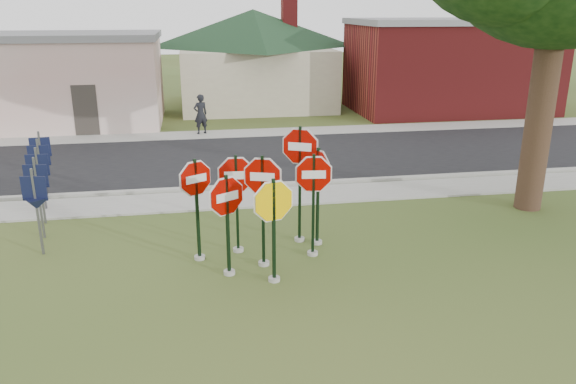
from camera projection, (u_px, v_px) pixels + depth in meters
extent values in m
plane|color=#37501E|center=(280.00, 288.00, 11.09)|extent=(120.00, 120.00, 0.00)
cube|color=gray|center=(250.00, 198.00, 16.23)|extent=(60.00, 1.60, 0.06)
cube|color=black|center=(237.00, 159.00, 20.45)|extent=(60.00, 7.00, 0.04)
cube|color=gray|center=(229.00, 134.00, 24.47)|extent=(60.00, 1.60, 0.06)
cube|color=gray|center=(247.00, 187.00, 17.16)|extent=(60.00, 0.20, 0.14)
cylinder|color=#9C9A91|center=(264.00, 263.00, 12.09)|extent=(0.24, 0.24, 0.08)
cube|color=black|center=(263.00, 212.00, 11.72)|extent=(0.07, 0.07, 2.43)
cylinder|color=white|center=(263.00, 177.00, 11.48)|extent=(1.05, 0.36, 1.10)
cylinder|color=#910600|center=(263.00, 177.00, 11.48)|extent=(0.97, 0.34, 1.02)
cube|color=white|center=(263.00, 177.00, 11.48)|extent=(0.48, 0.17, 0.18)
cylinder|color=#9C9A91|center=(274.00, 279.00, 11.38)|extent=(0.24, 0.24, 0.08)
cube|color=black|center=(274.00, 231.00, 11.05)|extent=(0.07, 0.06, 2.17)
cylinder|color=white|center=(274.00, 201.00, 10.86)|extent=(1.12, 0.33, 1.16)
cylinder|color=#F6BF00|center=(274.00, 201.00, 10.86)|extent=(1.04, 0.31, 1.07)
cylinder|color=#9C9A91|center=(229.00, 272.00, 11.67)|extent=(0.24, 0.24, 0.08)
cube|color=black|center=(228.00, 226.00, 11.34)|extent=(0.08, 0.07, 2.15)
cylinder|color=white|center=(227.00, 196.00, 11.15)|extent=(0.97, 0.58, 1.11)
cylinder|color=#910600|center=(227.00, 196.00, 11.15)|extent=(0.90, 0.54, 1.03)
cube|color=white|center=(227.00, 196.00, 11.15)|extent=(0.45, 0.27, 0.18)
cylinder|color=#9C9A91|center=(313.00, 253.00, 12.58)|extent=(0.24, 0.24, 0.08)
cube|color=black|center=(313.00, 206.00, 12.23)|extent=(0.07, 0.06, 2.33)
cylinder|color=white|center=(314.00, 174.00, 12.00)|extent=(1.11, 0.14, 1.11)
cylinder|color=#910600|center=(314.00, 174.00, 12.00)|extent=(1.03, 0.14, 1.03)
cube|color=white|center=(314.00, 174.00, 12.00)|extent=(0.51, 0.07, 0.18)
cylinder|color=#9C9A91|center=(299.00, 239.00, 13.34)|extent=(0.24, 0.24, 0.08)
cube|color=black|center=(300.00, 185.00, 12.92)|extent=(0.08, 0.07, 2.76)
cylinder|color=white|center=(300.00, 147.00, 12.64)|extent=(1.06, 0.51, 1.17)
cylinder|color=#910600|center=(300.00, 147.00, 12.64)|extent=(0.98, 0.48, 1.08)
cube|color=white|center=(300.00, 147.00, 12.64)|extent=(0.49, 0.24, 0.19)
cylinder|color=#9C9A91|center=(238.00, 249.00, 12.77)|extent=(0.24, 0.24, 0.08)
cube|color=black|center=(237.00, 204.00, 12.43)|extent=(0.06, 0.05, 2.26)
cylinder|color=white|center=(236.00, 175.00, 12.22)|extent=(1.12, 0.07, 1.12)
cylinder|color=#910600|center=(236.00, 175.00, 12.22)|extent=(1.04, 0.07, 1.04)
cube|color=white|center=(236.00, 175.00, 12.22)|extent=(0.52, 0.04, 0.18)
cylinder|color=#9C9A91|center=(317.00, 242.00, 13.18)|extent=(0.24, 0.24, 0.08)
cube|color=black|center=(318.00, 197.00, 12.83)|extent=(0.07, 0.08, 2.32)
cylinder|color=white|center=(318.00, 166.00, 12.60)|extent=(0.46, 0.99, 1.08)
cylinder|color=#910600|center=(318.00, 166.00, 12.60)|extent=(0.43, 0.91, 1.00)
cube|color=white|center=(318.00, 166.00, 12.60)|extent=(0.21, 0.46, 0.17)
cylinder|color=#9C9A91|center=(200.00, 257.00, 12.37)|extent=(0.24, 0.24, 0.08)
cube|color=black|center=(197.00, 210.00, 12.02)|extent=(0.08, 0.07, 2.28)
cylinder|color=white|center=(196.00, 179.00, 11.80)|extent=(0.92, 0.55, 1.06)
cylinder|color=#910600|center=(196.00, 179.00, 11.80)|extent=(0.85, 0.52, 0.98)
cube|color=white|center=(196.00, 179.00, 11.80)|extent=(0.43, 0.26, 0.17)
cube|color=#59595E|center=(37.00, 212.00, 12.32)|extent=(0.05, 0.05, 2.00)
cube|color=black|center=(34.00, 189.00, 12.15)|extent=(0.55, 0.13, 0.55)
cone|color=black|center=(36.00, 204.00, 12.26)|extent=(0.65, 0.65, 0.25)
cube|color=#59595E|center=(39.00, 198.00, 13.22)|extent=(0.05, 0.05, 2.00)
cube|color=black|center=(36.00, 176.00, 13.05)|extent=(0.55, 0.09, 0.55)
cone|color=black|center=(38.00, 190.00, 13.16)|extent=(0.62, 0.62, 0.25)
cube|color=#59595E|center=(41.00, 186.00, 14.13)|extent=(0.05, 0.05, 2.00)
cube|color=black|center=(37.00, 165.00, 13.95)|extent=(0.55, 0.05, 0.55)
cone|color=black|center=(39.00, 179.00, 14.06)|extent=(0.58, 0.58, 0.25)
cube|color=#59595E|center=(42.00, 175.00, 15.03)|extent=(0.05, 0.05, 2.00)
cube|color=black|center=(39.00, 156.00, 14.86)|extent=(0.55, 0.05, 0.55)
cone|color=black|center=(41.00, 168.00, 14.97)|extent=(0.58, 0.58, 0.25)
cube|color=#59595E|center=(43.00, 166.00, 15.93)|extent=(0.05, 0.05, 2.00)
cube|color=black|center=(40.00, 147.00, 15.76)|extent=(0.55, 0.09, 0.55)
cone|color=black|center=(42.00, 159.00, 15.87)|extent=(0.62, 0.62, 0.25)
cube|color=beige|center=(27.00, 82.00, 25.87)|extent=(12.00, 6.00, 4.00)
cube|color=gray|center=(20.00, 36.00, 25.23)|extent=(12.20, 6.20, 0.30)
cube|color=#332D28|center=(86.00, 111.00, 23.85)|extent=(1.00, 0.10, 2.20)
cube|color=#C0B698|center=(254.00, 76.00, 31.51)|extent=(8.00, 8.00, 3.20)
pyramid|color=black|center=(253.00, 9.00, 30.38)|extent=(11.60, 11.60, 2.00)
cube|color=maroon|center=(289.00, 13.00, 30.77)|extent=(0.80, 0.80, 1.60)
cube|color=maroon|center=(449.00, 68.00, 29.64)|extent=(10.00, 6.00, 4.50)
cube|color=gray|center=(453.00, 21.00, 28.90)|extent=(10.20, 6.20, 0.30)
cube|color=white|center=(438.00, 67.00, 26.44)|extent=(2.00, 0.08, 0.90)
cylinder|color=#312215|center=(542.00, 100.00, 14.64)|extent=(0.70, 0.70, 5.97)
cylinder|color=#312215|center=(538.00, 58.00, 38.34)|extent=(0.50, 0.50, 4.00)
sphere|color=black|center=(546.00, 3.00, 37.21)|extent=(5.60, 5.60, 5.60)
imported|color=black|center=(201.00, 114.00, 24.18)|extent=(0.73, 0.61, 1.70)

